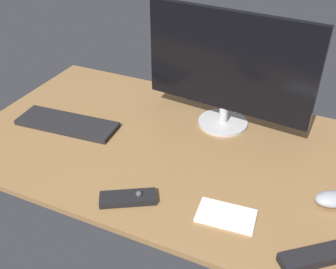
{
  "coord_description": "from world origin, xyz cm",
  "views": [
    {
      "loc": [
        47.7,
        -102.72,
        82.81
      ],
      "look_at": [
        2.28,
        -2.66,
        8.0
      ],
      "focal_mm": 41.72,
      "sensor_mm": 36.0,
      "label": 1
    }
  ],
  "objects_px": {
    "monitor": "(228,67)",
    "computer_mouse": "(332,199)",
    "keyboard": "(67,124)",
    "media_remote": "(128,198)",
    "tv_remote": "(314,257)",
    "notepad": "(226,216)"
  },
  "relations": [
    {
      "from": "media_remote",
      "to": "notepad",
      "type": "xyz_separation_m",
      "value": [
        0.28,
        0.06,
        -0.01
      ]
    },
    {
      "from": "tv_remote",
      "to": "media_remote",
      "type": "bearing_deg",
      "value": 141.65
    },
    {
      "from": "monitor",
      "to": "tv_remote",
      "type": "relative_size",
      "value": 3.52
    },
    {
      "from": "monitor",
      "to": "media_remote",
      "type": "height_order",
      "value": "monitor"
    },
    {
      "from": "keyboard",
      "to": "monitor",
      "type": "bearing_deg",
      "value": 21.42
    },
    {
      "from": "monitor",
      "to": "media_remote",
      "type": "xyz_separation_m",
      "value": [
        -0.12,
        -0.52,
        -0.23
      ]
    },
    {
      "from": "tv_remote",
      "to": "notepad",
      "type": "height_order",
      "value": "tv_remote"
    },
    {
      "from": "monitor",
      "to": "computer_mouse",
      "type": "xyz_separation_m",
      "value": [
        0.42,
        -0.29,
        -0.22
      ]
    },
    {
      "from": "keyboard",
      "to": "computer_mouse",
      "type": "xyz_separation_m",
      "value": [
        0.96,
        -0.03,
        0.01
      ]
    },
    {
      "from": "monitor",
      "to": "keyboard",
      "type": "bearing_deg",
      "value": -148.26
    },
    {
      "from": "tv_remote",
      "to": "notepad",
      "type": "distance_m",
      "value": 0.25
    },
    {
      "from": "tv_remote",
      "to": "keyboard",
      "type": "bearing_deg",
      "value": 125.92
    },
    {
      "from": "computer_mouse",
      "to": "tv_remote",
      "type": "height_order",
      "value": "computer_mouse"
    },
    {
      "from": "media_remote",
      "to": "notepad",
      "type": "relative_size",
      "value": 1.06
    },
    {
      "from": "monitor",
      "to": "tv_remote",
      "type": "xyz_separation_m",
      "value": [
        0.4,
        -0.52,
        -0.22
      ]
    },
    {
      "from": "computer_mouse",
      "to": "tv_remote",
      "type": "distance_m",
      "value": 0.23
    },
    {
      "from": "monitor",
      "to": "computer_mouse",
      "type": "height_order",
      "value": "monitor"
    },
    {
      "from": "computer_mouse",
      "to": "tv_remote",
      "type": "relative_size",
      "value": 0.58
    },
    {
      "from": "keyboard",
      "to": "media_remote",
      "type": "relative_size",
      "value": 2.24
    },
    {
      "from": "media_remote",
      "to": "monitor",
      "type": "bearing_deg",
      "value": 46.53
    },
    {
      "from": "keyboard",
      "to": "media_remote",
      "type": "xyz_separation_m",
      "value": [
        0.41,
        -0.26,
        0.0
      ]
    },
    {
      "from": "computer_mouse",
      "to": "notepad",
      "type": "distance_m",
      "value": 0.32
    }
  ]
}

